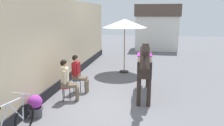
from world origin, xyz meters
TOP-DOWN VIEW (x-y plane):
  - ground_plane at (0.00, 3.00)m, footprint 40.00×40.00m
  - pub_facade_wall at (-2.55, 1.50)m, footprint 0.34×14.00m
  - distant_cottage at (1.40, 11.54)m, footprint 3.40×2.60m
  - seated_visitor_near at (-1.67, -0.06)m, footprint 0.61×0.48m
  - seated_visitor_far at (-1.58, 0.79)m, footprint 0.61×0.49m
  - saddled_horse_center at (0.79, 0.77)m, footprint 0.52×3.00m
  - flower_planter_near at (-2.12, -1.36)m, footprint 0.43×0.43m
  - cafe_parasol at (-0.26, 3.91)m, footprint 2.10×2.10m
  - satchel_bag at (-1.52, 1.68)m, footprint 0.16×0.29m

SIDE VIEW (x-z plane):
  - ground_plane at x=0.00m, z-range 0.00..0.00m
  - satchel_bag at x=-1.52m, z-range 0.00..0.20m
  - flower_planter_near at x=-2.12m, z-range 0.01..0.65m
  - seated_visitor_near at x=-1.67m, z-range 0.08..1.47m
  - seated_visitor_far at x=-1.58m, z-range 0.08..1.47m
  - saddled_horse_center at x=0.79m, z-range 0.13..2.19m
  - pub_facade_wall at x=-2.55m, z-range -0.16..3.24m
  - distant_cottage at x=1.40m, z-range 0.05..3.55m
  - cafe_parasol at x=-0.26m, z-range 1.07..3.65m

